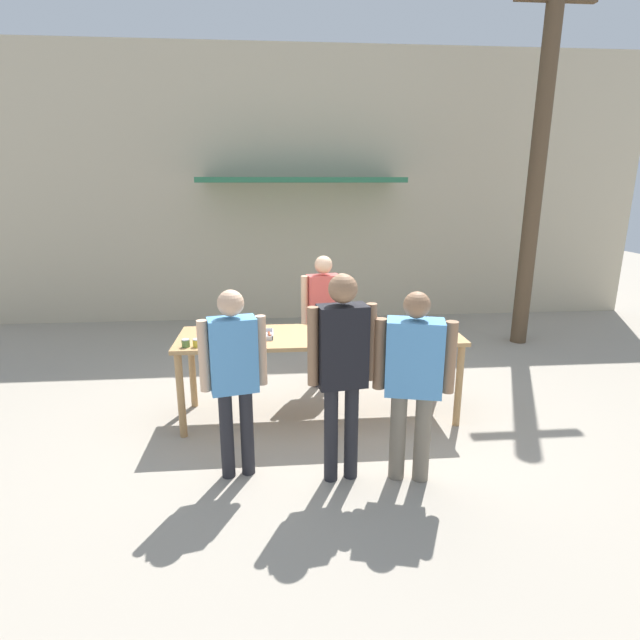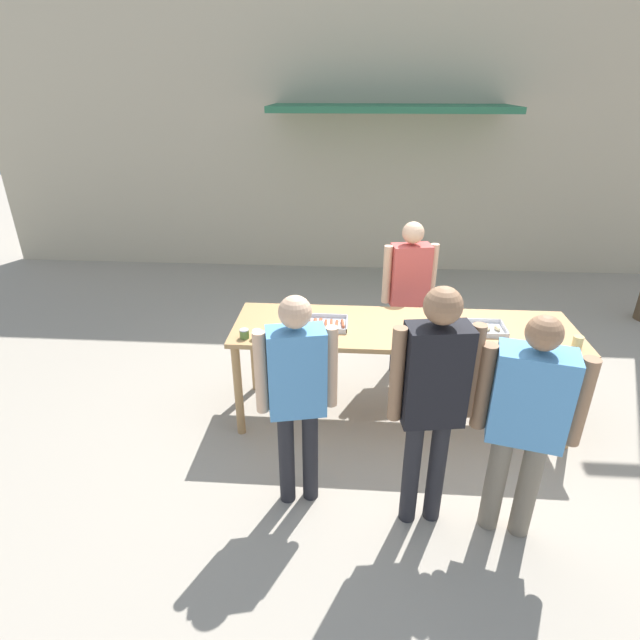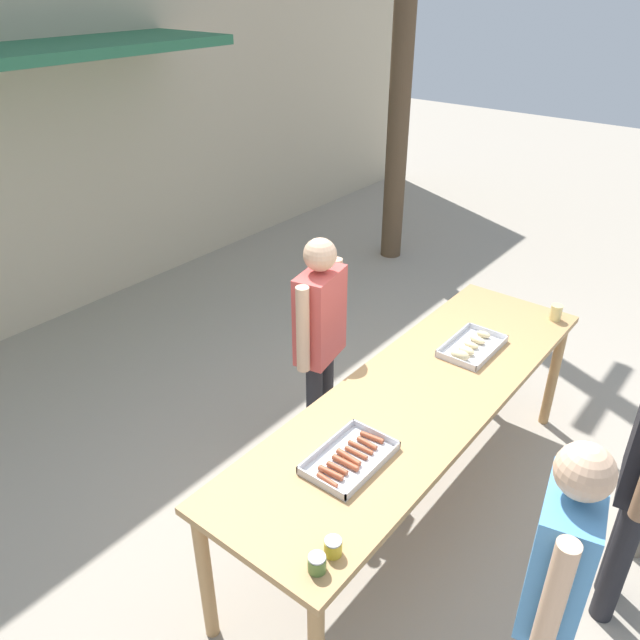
% 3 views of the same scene
% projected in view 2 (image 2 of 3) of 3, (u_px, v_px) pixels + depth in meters
% --- Properties ---
extents(ground_plane, '(24.00, 24.00, 0.00)m').
position_uv_depth(ground_plane, '(397.00, 415.00, 4.51)').
color(ground_plane, '#A39989').
extents(building_facade_back, '(12.00, 1.11, 4.50)m').
position_uv_depth(building_facade_back, '(388.00, 117.00, 7.11)').
color(building_facade_back, beige).
rests_on(building_facade_back, ground).
extents(serving_table, '(2.83, 0.81, 0.89)m').
position_uv_depth(serving_table, '(403.00, 336.00, 4.16)').
color(serving_table, tan).
rests_on(serving_table, ground).
extents(food_tray_sausages, '(0.45, 0.29, 0.04)m').
position_uv_depth(food_tray_sausages, '(320.00, 324.00, 4.14)').
color(food_tray_sausages, silver).
rests_on(food_tray_sausages, serving_table).
extents(food_tray_buns, '(0.44, 0.27, 0.07)m').
position_uv_depth(food_tray_buns, '(475.00, 328.00, 4.06)').
color(food_tray_buns, silver).
rests_on(food_tray_buns, serving_table).
extents(condiment_jar_mustard, '(0.07, 0.07, 0.08)m').
position_uv_depth(condiment_jar_mustard, '(244.00, 334.00, 3.93)').
color(condiment_jar_mustard, '#567A38').
rests_on(condiment_jar_mustard, serving_table).
extents(condiment_jar_ketchup, '(0.07, 0.07, 0.08)m').
position_uv_depth(condiment_jar_ketchup, '(257.00, 334.00, 3.92)').
color(condiment_jar_ketchup, gold).
rests_on(condiment_jar_ketchup, serving_table).
extents(beer_cup, '(0.08, 0.08, 0.11)m').
position_uv_depth(beer_cup, '(578.00, 343.00, 3.76)').
color(beer_cup, '#DBC67A').
rests_on(beer_cup, serving_table).
extents(person_server_behind_table, '(0.52, 0.27, 1.57)m').
position_uv_depth(person_server_behind_table, '(409.00, 286.00, 4.81)').
color(person_server_behind_table, '#232328').
rests_on(person_server_behind_table, ground).
extents(person_customer_holding_hotdog, '(0.52, 0.28, 1.58)m').
position_uv_depth(person_customer_holding_hotdog, '(297.00, 387.00, 3.21)').
color(person_customer_holding_hotdog, '#232328').
rests_on(person_customer_holding_hotdog, ground).
extents(person_customer_with_cup, '(0.62, 0.34, 1.58)m').
position_uv_depth(person_customer_with_cup, '(527.00, 414.00, 2.98)').
color(person_customer_with_cup, '#756B5B').
rests_on(person_customer_with_cup, ground).
extents(person_customer_waiting_in_line, '(0.54, 0.26, 1.71)m').
position_uv_depth(person_customer_waiting_in_line, '(433.00, 391.00, 3.01)').
color(person_customer_waiting_in_line, '#232328').
rests_on(person_customer_waiting_in_line, ground).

